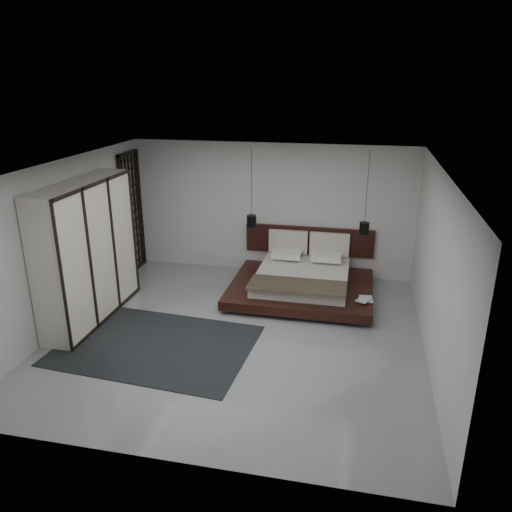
% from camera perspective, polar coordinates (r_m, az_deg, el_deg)
% --- Properties ---
extents(floor, '(6.00, 6.00, 0.00)m').
position_cam_1_polar(floor, '(8.47, -2.05, -8.93)').
color(floor, '#94979C').
rests_on(floor, ground).
extents(ceiling, '(6.00, 6.00, 0.00)m').
position_cam_1_polar(ceiling, '(7.53, -2.31, 10.09)').
color(ceiling, white).
rests_on(ceiling, wall_back).
extents(wall_back, '(6.00, 0.00, 6.00)m').
position_cam_1_polar(wall_back, '(10.69, 1.78, 5.37)').
color(wall_back, silver).
rests_on(wall_back, floor).
extents(wall_front, '(6.00, 0.00, 6.00)m').
position_cam_1_polar(wall_front, '(5.30, -10.28, -10.83)').
color(wall_front, silver).
rests_on(wall_front, floor).
extents(wall_left, '(0.00, 6.00, 6.00)m').
position_cam_1_polar(wall_left, '(9.07, -20.88, 1.37)').
color(wall_left, silver).
rests_on(wall_left, floor).
extents(wall_right, '(0.00, 6.00, 6.00)m').
position_cam_1_polar(wall_right, '(7.75, 19.87, -1.57)').
color(wall_right, silver).
rests_on(wall_right, floor).
extents(lattice_screen, '(0.05, 0.90, 2.60)m').
position_cam_1_polar(lattice_screen, '(11.12, -13.94, 4.82)').
color(lattice_screen, black).
rests_on(lattice_screen, floor).
extents(bed, '(2.73, 2.37, 1.07)m').
position_cam_1_polar(bed, '(9.91, 5.31, -2.73)').
color(bed, black).
rests_on(bed, floor).
extents(book_lower, '(0.27, 0.34, 0.03)m').
position_cam_1_polar(book_lower, '(9.27, 11.73, -4.84)').
color(book_lower, '#99724C').
rests_on(book_lower, bed).
extents(book_upper, '(0.31, 0.34, 0.02)m').
position_cam_1_polar(book_upper, '(9.23, 11.62, -4.76)').
color(book_upper, '#99724C').
rests_on(book_upper, book_lower).
extents(pendant_left, '(0.19, 0.19, 1.61)m').
position_cam_1_polar(pendant_left, '(10.14, -0.52, 4.05)').
color(pendant_left, black).
rests_on(pendant_left, ceiling).
extents(pendant_right, '(0.19, 0.19, 1.62)m').
position_cam_1_polar(pendant_right, '(9.92, 12.26, 3.17)').
color(pendant_right, black).
rests_on(pendant_right, ceiling).
extents(wardrobe, '(0.59, 2.50, 2.45)m').
position_cam_1_polar(wardrobe, '(9.07, -18.73, 0.45)').
color(wardrobe, silver).
rests_on(wardrobe, floor).
extents(rug, '(3.17, 2.37, 0.01)m').
position_cam_1_polar(rug, '(8.30, -11.33, -9.95)').
color(rug, black).
rests_on(rug, floor).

